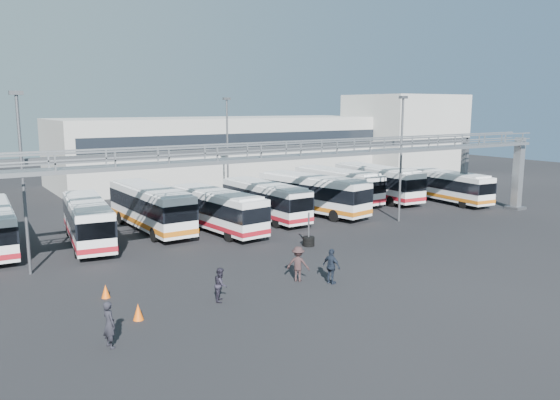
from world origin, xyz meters
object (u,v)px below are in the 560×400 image
pedestrian_b (221,284)px  bus_4 (217,209)px  bus_9 (446,185)px  light_pole_mid (401,152)px  cone_left (138,312)px  bus_6 (312,193)px  bus_5 (265,199)px  pedestrian_d (331,266)px  pedestrian_c (298,264)px  bus_2 (87,220)px  tire_stack (309,240)px  light_pole_left (23,174)px  light_pole_back (227,145)px  cone_right (106,291)px  bus_8 (377,182)px  bus_3 (150,206)px  pedestrian_a (109,324)px  bus_7 (337,184)px

pedestrian_b → bus_4: bearing=8.6°
bus_9 → light_pole_mid: bearing=-154.4°
bus_9 → cone_left: size_ratio=13.80×
bus_6 → light_pole_mid: bearing=-67.8°
bus_5 → pedestrian_d: 17.31m
bus_5 → pedestrian_c: size_ratio=5.38×
light_pole_mid → pedestrian_c: bearing=-152.5°
bus_2 → pedestrian_d: (8.74, -15.79, -0.78)m
tire_stack → bus_4: bearing=113.7°
bus_4 → tire_stack: (3.24, -7.37, -1.36)m
bus_5 → tire_stack: size_ratio=4.48×
tire_stack → cone_left: bearing=-155.4°
light_pole_left → bus_5: light_pole_left is taller
light_pole_back → bus_5: 9.33m
cone_right → tire_stack: 14.71m
light_pole_mid → tire_stack: size_ratio=4.41×
bus_5 → tire_stack: (-2.13, -9.13, -1.34)m
light_pole_mid → bus_8: bearing=57.0°
bus_3 → bus_6: 14.29m
bus_8 → pedestrian_c: 27.50m
pedestrian_a → bus_2: bearing=-22.5°
cone_left → cone_right: cone_left is taller
bus_9 → pedestrian_a: bus_9 is taller
light_pole_back → bus_4: size_ratio=0.96×
light_pole_left → pedestrian_d: light_pole_left is taller
pedestrian_b → light_pole_back: bearing=5.9°
bus_2 → pedestrian_a: bus_2 is taller
pedestrian_d → bus_2: bearing=17.7°
pedestrian_a → pedestrian_c: pedestrian_c is taller
bus_9 → pedestrian_d: size_ratio=5.34×
pedestrian_d → tire_stack: bearing=-38.6°
bus_2 → light_pole_back: bearing=37.6°
bus_4 → pedestrian_a: bus_4 is taller
pedestrian_c → pedestrian_d: pedestrian_c is taller
pedestrian_b → pedestrian_d: bearing=-63.8°
light_pole_left → bus_7: light_pole_left is taller
pedestrian_b → light_pole_mid: bearing=-32.8°
pedestrian_b → bus_9: bearing=-33.4°
bus_6 → bus_8: 10.04m
bus_7 → cone_right: (-26.95, -15.12, -1.48)m
bus_5 → light_pole_back: bearing=82.3°
light_pole_mid → bus_2: 24.61m
pedestrian_a → tire_stack: (15.89, 8.55, -0.56)m
bus_3 → pedestrian_b: bearing=-99.9°
bus_3 → pedestrian_c: bus_3 is taller
bus_4 → cone_left: bearing=-133.2°
tire_stack → pedestrian_a: bearing=-151.7°
light_pole_mid → pedestrian_a: bearing=-157.7°
light_pole_mid → bus_9: light_pole_mid is taller
light_pole_left → tire_stack: light_pole_left is taller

